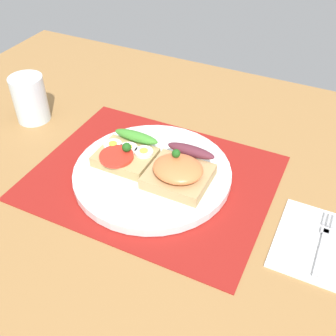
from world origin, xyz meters
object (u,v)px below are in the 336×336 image
Objects in this scene: sandwich_salmon at (179,171)px; napkin at (320,244)px; fork at (324,240)px; drinking_glass at (30,99)px; sandwich_egg_tomato at (126,154)px; plate at (152,173)px.

napkin is at bearing -5.06° from sandwich_salmon.
fork is 60.87cm from drinking_glass.
sandwich_salmon is 0.73× the size of napkin.
sandwich_egg_tomato is 26.19cm from drinking_glass.
napkin is at bearing -5.00° from plate.
fork is (29.35, -2.09, -0.31)cm from plate.
plate is 2.86× the size of drinking_glass.
sandwich_salmon is 24.32cm from fork.
plate is 2.78× the size of sandwich_egg_tomato.
napkin is at bearing -4.79° from sandwich_egg_tomato.
fork is (0.34, 0.44, 0.46)cm from napkin.
sandwich_egg_tomato reaches higher than napkin.
plate is at bearing -10.72° from drinking_glass.
sandwich_egg_tomato is (-5.30, 0.34, 2.24)cm from plate.
sandwich_salmon is at bearing -4.17° from sandwich_egg_tomato.
drinking_glass is (-30.86, 5.84, 3.69)cm from plate.
fork is at bearing -4.08° from plate.
plate reaches higher than fork.
fork reaches higher than napkin.
drinking_glass is at bearing 172.03° from napkin.
plate is 6.03cm from sandwich_salmon.
plate is at bearing -3.63° from sandwich_egg_tomato.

